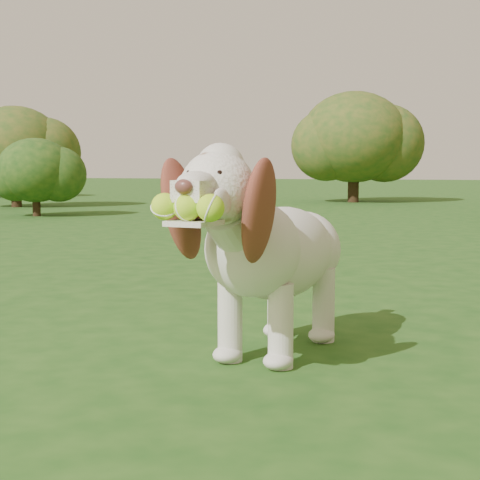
# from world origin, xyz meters

# --- Properties ---
(ground) EXTENTS (80.00, 80.00, 0.00)m
(ground) POSITION_xyz_m (0.00, 0.00, 0.00)
(ground) COLOR #1B4814
(ground) RESTS_ON ground
(dog) EXTENTS (0.64, 1.37, 0.89)m
(dog) POSITION_xyz_m (0.50, -0.12, 0.47)
(dog) COLOR silver
(dog) RESTS_ON ground
(shrub_a) EXTENTS (1.20, 1.20, 1.24)m
(shrub_a) POSITION_xyz_m (-4.95, 7.40, 0.73)
(shrub_a) COLOR #382314
(shrub_a) RESTS_ON ground
(shrub_e) EXTENTS (1.89, 1.89, 1.95)m
(shrub_e) POSITION_xyz_m (-6.67, 9.62, 1.15)
(shrub_e) COLOR #382314
(shrub_e) RESTS_ON ground
(shrub_i) EXTENTS (2.33, 2.33, 2.42)m
(shrub_i) POSITION_xyz_m (-0.52, 13.16, 1.42)
(shrub_i) COLOR #382314
(shrub_i) RESTS_ON ground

